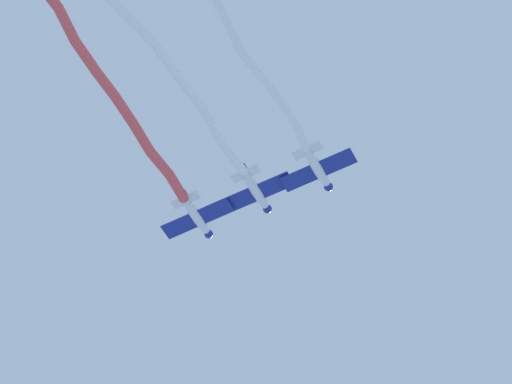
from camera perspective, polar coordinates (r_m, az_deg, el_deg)
airplane_lead at (r=87.02m, az=3.48°, el=1.29°), size 6.66×4.94×1.68m
smoke_trail_lead at (r=81.46m, az=0.11°, el=6.87°), size 1.67×17.98×1.65m
airplane_left_wing at (r=88.52m, az=0.03°, el=0.02°), size 6.67×4.96×1.68m
smoke_trail_left_wing at (r=84.19m, az=-4.37°, el=6.21°), size 3.30×20.18×2.86m
airplane_right_wing at (r=89.88m, az=-3.30°, el=-1.42°), size 6.66×4.94×1.68m
smoke_trail_right_wing at (r=85.80m, az=-8.96°, el=6.86°), size 2.83×27.49×5.82m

